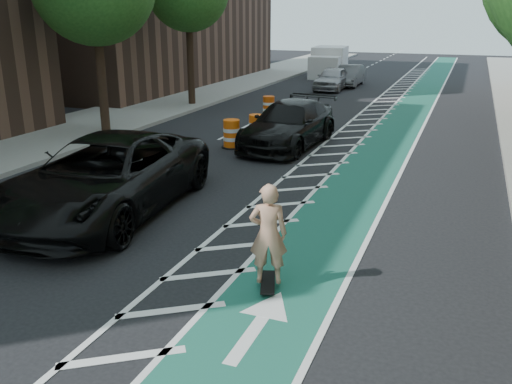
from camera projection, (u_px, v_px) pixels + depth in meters
The scene contains 16 objects.
ground at pixel (176, 236), 11.99m from camera, with size 120.00×120.00×0.00m, color black.
bike_lane at pixel (383, 148), 19.78m from camera, with size 2.00×90.00×0.01m, color #1A5C45.
buffer_strip at pixel (343, 144), 20.30m from camera, with size 1.40×90.00×0.01m, color silver.
sidewalk_left at pixel (100, 122), 24.09m from camera, with size 5.00×90.00×0.15m, color gray.
curb_right at pixel (504, 156), 18.35m from camera, with size 0.12×90.00×0.16m, color gray.
curb_left at pixel (147, 126), 23.24m from camera, with size 0.12×90.00×0.16m, color gray.
skateboard at pixel (268, 282), 9.73m from camera, with size 0.52×0.91×0.12m.
skateboarder at pixel (268, 234), 9.44m from camera, with size 0.67×0.44×1.84m, color tan.
suv_near at pixel (106, 176), 13.15m from camera, with size 3.09×6.71×1.86m, color black.
suv_far at pixel (289, 124), 19.89m from camera, with size 2.26×5.56×1.61m, color black.
car_silver at pixel (333, 78), 34.43m from camera, with size 1.70×4.22×1.44m, color #9B9AA0.
car_grey at pixel (349, 76), 36.35m from camera, with size 1.45×4.15×1.37m, color #535458.
box_truck at pixel (329, 63), 41.70m from camera, with size 2.81×5.46×2.20m.
barrel_a at pixel (232, 135), 19.70m from camera, with size 0.76×0.76×1.03m.
barrel_b at pixel (256, 128), 20.85m from camera, with size 0.73×0.73×1.00m.
barrel_c at pixel (269, 107), 25.74m from camera, with size 0.70×0.70×0.95m.
Camera 1 is at (5.71, -9.65, 4.71)m, focal length 38.00 mm.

